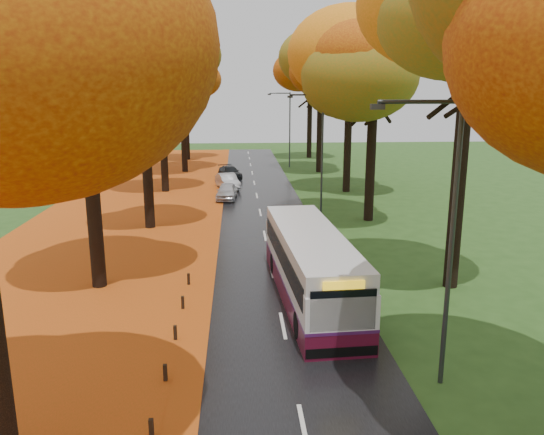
{
  "coord_description": "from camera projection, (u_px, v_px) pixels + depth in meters",
  "views": [
    {
      "loc": [
        -1.55,
        -5.36,
        8.18
      ],
      "look_at": [
        0.0,
        17.81,
        2.6
      ],
      "focal_mm": 35.0,
      "sensor_mm": 36.0,
      "label": 1
    }
  ],
  "objects": [
    {
      "name": "car_dark",
      "position": [
        230.0,
        172.0,
        50.29
      ],
      "size": [
        2.64,
        4.21,
        1.14
      ],
      "primitive_type": "imported",
      "rotation": [
        0.0,
        0.0,
        0.29
      ],
      "color": "black",
      "rests_on": "road"
    },
    {
      "name": "road",
      "position": [
        264.0,
        232.0,
        31.46
      ],
      "size": [
        6.5,
        90.0,
        0.04
      ],
      "primitive_type": "cube",
      "color": "black",
      "rests_on": "ground"
    },
    {
      "name": "car_white",
      "position": [
        227.0,
        191.0,
        40.62
      ],
      "size": [
        1.76,
        3.71,
        1.23
      ],
      "primitive_type": "imported",
      "rotation": [
        0.0,
        0.0,
        -0.09
      ],
      "color": "#BDBDC1",
      "rests_on": "road"
    },
    {
      "name": "trees_left",
      "position": [
        138.0,
        66.0,
        30.78
      ],
      "size": [
        9.2,
        74.0,
        13.88
      ],
      "color": "black",
      "rests_on": "ground"
    },
    {
      "name": "leaf_drift",
      "position": [
        212.0,
        232.0,
        31.26
      ],
      "size": [
        0.9,
        90.0,
        0.01
      ],
      "primitive_type": "cube",
      "color": "#CC4914",
      "rests_on": "road"
    },
    {
      "name": "leaf_verge",
      "position": [
        110.0,
        234.0,
        30.88
      ],
      "size": [
        12.0,
        90.0,
        0.02
      ],
      "primitive_type": "cube",
      "color": "#94470D",
      "rests_on": "ground"
    },
    {
      "name": "bus",
      "position": [
        310.0,
        264.0,
        21.04
      ],
      "size": [
        2.94,
        10.43,
        2.71
      ],
      "rotation": [
        0.0,
        0.0,
        0.06
      ],
      "color": "#4D0C21",
      "rests_on": "road"
    },
    {
      "name": "trees_right",
      "position": [
        382.0,
        64.0,
        31.53
      ],
      "size": [
        9.3,
        74.2,
        13.96
      ],
      "color": "black",
      "rests_on": "ground"
    },
    {
      "name": "car_silver",
      "position": [
        228.0,
        181.0,
        44.85
      ],
      "size": [
        2.33,
        4.13,
        1.29
      ],
      "primitive_type": "imported",
      "rotation": [
        0.0,
        0.0,
        0.26
      ],
      "color": "#999BA0",
      "rests_on": "road"
    },
    {
      "name": "centre_line",
      "position": [
        264.0,
        231.0,
        31.45
      ],
      "size": [
        0.12,
        90.0,
        0.01
      ],
      "primitive_type": "cube",
      "color": "silver",
      "rests_on": "road"
    },
    {
      "name": "streetlamp_mid",
      "position": [
        319.0,
        144.0,
        35.47
      ],
      "size": [
        2.45,
        0.18,
        8.0
      ],
      "color": "#333538",
      "rests_on": "ground"
    },
    {
      "name": "streetlamp_near",
      "position": [
        444.0,
        224.0,
        14.13
      ],
      "size": [
        2.45,
        0.18,
        8.0
      ],
      "color": "#333538",
      "rests_on": "ground"
    },
    {
      "name": "streetlamp_far",
      "position": [
        287.0,
        124.0,
        56.82
      ],
      "size": [
        2.45,
        0.18,
        8.0
      ],
      "color": "#333538",
      "rests_on": "ground"
    }
  ]
}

